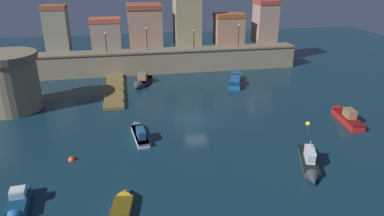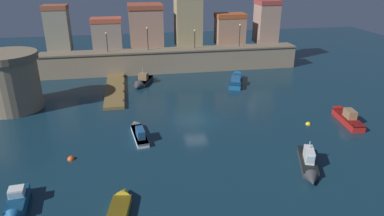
{
  "view_description": "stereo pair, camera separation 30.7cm",
  "coord_description": "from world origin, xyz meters",
  "px_view_note": "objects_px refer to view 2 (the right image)",
  "views": [
    {
      "loc": [
        -7.2,
        -35.61,
        16.38
      ],
      "look_at": [
        0.0,
        2.44,
        0.52
      ],
      "focal_mm": 32.73,
      "sensor_mm": 36.0,
      "label": 1
    },
    {
      "loc": [
        -6.9,
        -35.67,
        16.38
      ],
      "look_at": [
        0.0,
        2.44,
        0.52
      ],
      "focal_mm": 32.73,
      "sensor_mm": 36.0,
      "label": 2
    }
  ],
  "objects_px": {
    "quay_lamp_1": "(147,35)",
    "mooring_buoy_0": "(308,124)",
    "moored_boat_1": "(236,79)",
    "quay_lamp_2": "(195,36)",
    "moored_boat_3": "(119,209)",
    "fortress_tower": "(10,81)",
    "quay_lamp_3": "(240,32)",
    "moored_boat_0": "(345,116)",
    "quay_lamp_0": "(107,39)",
    "mooring_buoy_1": "(71,159)",
    "moored_boat_6": "(142,82)",
    "moored_boat_2": "(309,164)",
    "moored_boat_4": "(16,205)",
    "moored_boat_5": "(138,132)"
  },
  "relations": [
    {
      "from": "moored_boat_2",
      "to": "mooring_buoy_1",
      "type": "height_order",
      "value": "moored_boat_2"
    },
    {
      "from": "quay_lamp_1",
      "to": "moored_boat_4",
      "type": "xyz_separation_m",
      "value": [
        -11.7,
        -33.5,
        -5.64
      ]
    },
    {
      "from": "quay_lamp_3",
      "to": "moored_boat_5",
      "type": "xyz_separation_m",
      "value": [
        -17.84,
        -22.86,
        -5.79
      ]
    },
    {
      "from": "moored_boat_2",
      "to": "mooring_buoy_1",
      "type": "bearing_deg",
      "value": -84.8
    },
    {
      "from": "moored_boat_0",
      "to": "moored_boat_4",
      "type": "relative_size",
      "value": 1.55
    },
    {
      "from": "fortress_tower",
      "to": "mooring_buoy_1",
      "type": "xyz_separation_m",
      "value": [
        8.45,
        -13.88,
        -3.54
      ]
    },
    {
      "from": "quay_lamp_3",
      "to": "moored_boat_6",
      "type": "xyz_separation_m",
      "value": [
        -16.74,
        -6.43,
        -5.75
      ]
    },
    {
      "from": "moored_boat_4",
      "to": "moored_boat_5",
      "type": "xyz_separation_m",
      "value": [
        9.07,
        10.64,
        -0.12
      ]
    },
    {
      "from": "moored_boat_3",
      "to": "moored_boat_0",
      "type": "bearing_deg",
      "value": -55.03
    },
    {
      "from": "moored_boat_3",
      "to": "moored_boat_5",
      "type": "bearing_deg",
      "value": 1.3
    },
    {
      "from": "quay_lamp_2",
      "to": "moored_boat_3",
      "type": "xyz_separation_m",
      "value": [
        -12.05,
        -35.05,
        -5.46
      ]
    },
    {
      "from": "moored_boat_6",
      "to": "mooring_buoy_1",
      "type": "bearing_deg",
      "value": 1.31
    },
    {
      "from": "moored_boat_4",
      "to": "quay_lamp_3",
      "type": "bearing_deg",
      "value": 135.78
    },
    {
      "from": "quay_lamp_2",
      "to": "moored_boat_1",
      "type": "relative_size",
      "value": 0.41
    },
    {
      "from": "moored_boat_5",
      "to": "mooring_buoy_1",
      "type": "distance_m",
      "value": 7.38
    },
    {
      "from": "moored_boat_0",
      "to": "quay_lamp_0",
      "type": "bearing_deg",
      "value": 56.81
    },
    {
      "from": "quay_lamp_0",
      "to": "mooring_buoy_1",
      "type": "distance_m",
      "value": 27.51
    },
    {
      "from": "quay_lamp_2",
      "to": "mooring_buoy_1",
      "type": "height_order",
      "value": "quay_lamp_2"
    },
    {
      "from": "moored_boat_0",
      "to": "moored_boat_1",
      "type": "xyz_separation_m",
      "value": [
        -8.05,
        15.54,
        -0.02
      ]
    },
    {
      "from": "quay_lamp_1",
      "to": "mooring_buoy_0",
      "type": "height_order",
      "value": "quay_lamp_1"
    },
    {
      "from": "moored_boat_4",
      "to": "mooring_buoy_0",
      "type": "xyz_separation_m",
      "value": [
        27.71,
        9.9,
        -0.49
      ]
    },
    {
      "from": "moored_boat_1",
      "to": "moored_boat_3",
      "type": "xyz_separation_m",
      "value": [
        -17.01,
        -27.36,
        -0.19
      ]
    },
    {
      "from": "fortress_tower",
      "to": "moored_boat_2",
      "type": "height_order",
      "value": "fortress_tower"
    },
    {
      "from": "quay_lamp_2",
      "to": "mooring_buoy_0",
      "type": "distance_m",
      "value": 25.7
    },
    {
      "from": "moored_boat_5",
      "to": "moored_boat_4",
      "type": "bearing_deg",
      "value": 132.55
    },
    {
      "from": "moored_boat_5",
      "to": "mooring_buoy_1",
      "type": "relative_size",
      "value": 9.33
    },
    {
      "from": "moored_boat_5",
      "to": "mooring_buoy_0",
      "type": "bearing_deg",
      "value": -99.27
    },
    {
      "from": "quay_lamp_1",
      "to": "moored_boat_3",
      "type": "relative_size",
      "value": 0.62
    },
    {
      "from": "moored_boat_2",
      "to": "moored_boat_6",
      "type": "height_order",
      "value": "moored_boat_6"
    },
    {
      "from": "moored_boat_5",
      "to": "quay_lamp_3",
      "type": "bearing_deg",
      "value": -44.98
    },
    {
      "from": "moored_boat_0",
      "to": "moored_boat_4",
      "type": "distance_m",
      "value": 33.91
    },
    {
      "from": "moored_boat_1",
      "to": "mooring_buoy_0",
      "type": "distance_m",
      "value": 16.28
    },
    {
      "from": "fortress_tower",
      "to": "mooring_buoy_0",
      "type": "bearing_deg",
      "value": -17.81
    },
    {
      "from": "mooring_buoy_0",
      "to": "fortress_tower",
      "type": "bearing_deg",
      "value": 162.19
    },
    {
      "from": "quay_lamp_2",
      "to": "moored_boat_5",
      "type": "relative_size",
      "value": 0.49
    },
    {
      "from": "quay_lamp_3",
      "to": "mooring_buoy_1",
      "type": "height_order",
      "value": "quay_lamp_3"
    },
    {
      "from": "fortress_tower",
      "to": "quay_lamp_3",
      "type": "relative_size",
      "value": 1.95
    },
    {
      "from": "moored_boat_2",
      "to": "mooring_buoy_0",
      "type": "xyz_separation_m",
      "value": [
        4.45,
        8.59,
        -0.5
      ]
    },
    {
      "from": "moored_boat_1",
      "to": "moored_boat_3",
      "type": "height_order",
      "value": "moored_boat_1"
    },
    {
      "from": "moored_boat_0",
      "to": "fortress_tower",
      "type": "bearing_deg",
      "value": 82.3
    },
    {
      "from": "moored_boat_5",
      "to": "quay_lamp_0",
      "type": "bearing_deg",
      "value": 2.25
    },
    {
      "from": "moored_boat_5",
      "to": "mooring_buoy_1",
      "type": "height_order",
      "value": "moored_boat_5"
    },
    {
      "from": "quay_lamp_1",
      "to": "mooring_buoy_0",
      "type": "bearing_deg",
      "value": -55.84
    },
    {
      "from": "quay_lamp_3",
      "to": "moored_boat_3",
      "type": "bearing_deg",
      "value": -119.28
    },
    {
      "from": "fortress_tower",
      "to": "moored_boat_3",
      "type": "distance_m",
      "value": 25.83
    },
    {
      "from": "fortress_tower",
      "to": "mooring_buoy_0",
      "type": "height_order",
      "value": "fortress_tower"
    },
    {
      "from": "fortress_tower",
      "to": "moored_boat_1",
      "type": "bearing_deg",
      "value": 9.88
    },
    {
      "from": "moored_boat_1",
      "to": "mooring_buoy_0",
      "type": "relative_size",
      "value": 12.89
    },
    {
      "from": "quay_lamp_1",
      "to": "mooring_buoy_0",
      "type": "xyz_separation_m",
      "value": [
        16.01,
        -23.6,
        -6.13
      ]
    },
    {
      "from": "quay_lamp_1",
      "to": "quay_lamp_2",
      "type": "relative_size",
      "value": 1.21
    }
  ]
}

